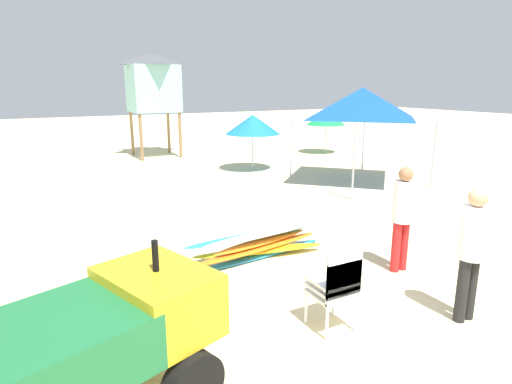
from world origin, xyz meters
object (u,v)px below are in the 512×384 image
Objects in this scene: beach_umbrella_left at (253,124)px; lifeguard_near_center at (403,212)px; lifeguard_near_left at (472,246)px; utility_cart at (76,348)px; beach_umbrella_mid at (326,118)px; lifeguard_tower at (153,83)px; stacked_plastic_chairs at (337,284)px; surfboard_pile at (259,245)px; popup_canopy at (362,103)px.

lifeguard_near_center is at bearing -102.08° from beach_umbrella_left.
lifeguard_near_left is 1.02× the size of lifeguard_near_center.
utility_cart is at bearing -124.74° from beach_umbrella_left.
beach_umbrella_mid reaches higher than lifeguard_near_center.
lifeguard_tower is at bearing 115.48° from beach_umbrella_left.
stacked_plastic_chairs reaches higher than surfboard_pile.
beach_umbrella_left is (1.81, 8.46, 0.61)m from lifeguard_near_center.
stacked_plastic_chairs is 14.15m from lifeguard_tower.
lifeguard_near_left is (1.32, -2.98, 0.75)m from surfboard_pile.
utility_cart is at bearing -139.84° from surfboard_pile.
beach_umbrella_left is (-1.90, 3.21, -0.79)m from popup_canopy.
beach_umbrella_mid reaches higher than stacked_plastic_chairs.
lifeguard_near_left is 0.90× the size of beach_umbrella_left.
popup_canopy is 1.57× the size of beach_umbrella_left.
utility_cart is at bearing -175.70° from stacked_plastic_chairs.
utility_cart is 0.94× the size of popup_canopy.
lifeguard_near_center is 6.58m from popup_canopy.
beach_umbrella_left is at bearing -157.18° from beach_umbrella_mid.
popup_canopy is 0.73× the size of lifeguard_tower.
popup_canopy is 1.67× the size of beach_umbrella_mid.
popup_canopy reaches higher than stacked_plastic_chairs.
lifeguard_near_center is 0.88× the size of beach_umbrella_left.
beach_umbrella_left is at bearing 120.61° from popup_canopy.
lifeguard_near_left is 8.00m from popup_canopy.
surfboard_pile is at bearing -96.99° from lifeguard_tower.
utility_cart is 0.69× the size of lifeguard_tower.
beach_umbrella_left is (3.53, 6.96, 1.34)m from surfboard_pile.
lifeguard_near_center is (1.99, 0.92, 0.35)m from stacked_plastic_chairs.
utility_cart is 4.13m from surfboard_pile.
beach_umbrella_left is at bearing 55.26° from utility_cart.
beach_umbrella_left is (2.13, -4.47, -1.38)m from lifeguard_tower.
popup_canopy is 5.79m from beach_umbrella_mid.
stacked_plastic_chairs is 14.02m from beach_umbrella_mid.
lifeguard_near_left is at bearing -4.36° from utility_cart.
stacked_plastic_chairs is 0.34× the size of popup_canopy.
utility_cart is 4.98m from lifeguard_near_center.
beach_umbrella_left reaches higher than stacked_plastic_chairs.
surfboard_pile is 1.55× the size of lifeguard_near_left.
beach_umbrella_left is 1.06× the size of beach_umbrella_mid.
utility_cart is 16.03m from beach_umbrella_mid.
popup_canopy is at bearing 54.70° from lifeguard_near_center.
utility_cart is 1.65× the size of lifeguard_near_left.
lifeguard_near_left reaches higher than stacked_plastic_chairs.
beach_umbrella_mid is at bearing 58.65° from lifeguard_near_center.
utility_cart is at bearing -166.76° from lifeguard_near_center.
lifeguard_near_center is at bearing 13.24° from utility_cart.
lifeguard_near_left is 1.53m from lifeguard_near_center.
stacked_plastic_chairs is at bearing -126.34° from beach_umbrella_mid.
surfboard_pile is 12.01m from beach_umbrella_mid.
stacked_plastic_chairs is at bearing -155.06° from lifeguard_near_center.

